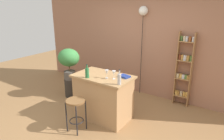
% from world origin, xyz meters
% --- Properties ---
extents(ground, '(12.00, 12.00, 0.00)m').
position_xyz_m(ground, '(0.00, 0.00, 0.00)').
color(ground, olive).
extents(back_wall, '(6.40, 0.10, 2.80)m').
position_xyz_m(back_wall, '(0.00, 1.95, 1.40)').
color(back_wall, '#9E6B51').
rests_on(back_wall, ground).
extents(kitchen_counter, '(1.18, 0.72, 0.93)m').
position_xyz_m(kitchen_counter, '(0.00, 0.30, 0.47)').
color(kitchen_counter, tan).
rests_on(kitchen_counter, ground).
extents(bar_stool, '(0.35, 0.35, 0.63)m').
position_xyz_m(bar_stool, '(-0.14, -0.37, 0.47)').
color(bar_stool, black).
rests_on(bar_stool, ground).
extents(spice_shelf, '(0.35, 0.15, 1.73)m').
position_xyz_m(spice_shelf, '(1.18, 1.81, 0.89)').
color(spice_shelf, '#9E7042').
rests_on(spice_shelf, ground).
extents(plant_stool, '(0.30, 0.30, 0.48)m').
position_xyz_m(plant_stool, '(-1.32, 0.67, 0.24)').
color(plant_stool, '#2D2823').
rests_on(plant_stool, ground).
extents(potted_plant, '(0.55, 0.50, 0.78)m').
position_xyz_m(potted_plant, '(-1.32, 0.67, 0.98)').
color(potted_plant, '#514C47').
rests_on(potted_plant, plant_stool).
extents(bottle_soda_blue, '(0.07, 0.07, 0.28)m').
position_xyz_m(bottle_soda_blue, '(0.52, 0.08, 1.04)').
color(bottle_soda_blue, '#B2B2B7').
rests_on(bottle_soda_blue, kitchen_counter).
extents(bottle_olive_oil, '(0.08, 0.08, 0.27)m').
position_xyz_m(bottle_olive_oil, '(-0.19, 0.04, 1.04)').
color(bottle_olive_oil, '#236638').
rests_on(bottle_olive_oil, kitchen_counter).
extents(wine_glass_left, '(0.07, 0.07, 0.16)m').
position_xyz_m(wine_glass_left, '(0.14, 0.23, 1.05)').
color(wine_glass_left, silver).
rests_on(wine_glass_left, kitchen_counter).
extents(wine_glass_center, '(0.07, 0.07, 0.16)m').
position_xyz_m(wine_glass_center, '(0.28, 0.26, 1.05)').
color(wine_glass_center, silver).
rests_on(wine_glass_center, kitchen_counter).
extents(cookbook, '(0.24, 0.19, 0.03)m').
position_xyz_m(cookbook, '(0.40, 0.47, 0.95)').
color(cookbook, navy).
rests_on(cookbook, kitchen_counter).
extents(pendant_globe_light, '(0.22, 0.22, 2.25)m').
position_xyz_m(pendant_globe_light, '(0.08, 1.84, 2.11)').
color(pendant_globe_light, black).
rests_on(pendant_globe_light, ground).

